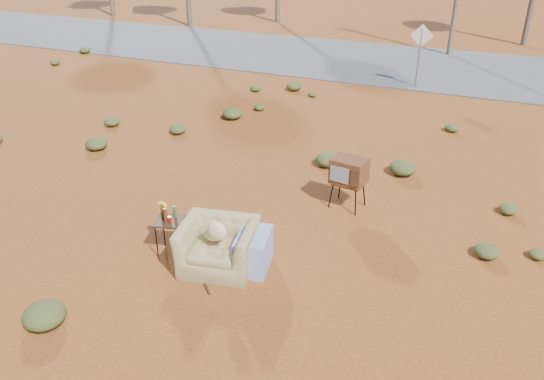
% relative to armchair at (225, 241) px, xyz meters
% --- Properties ---
extents(ground, '(140.00, 140.00, 0.00)m').
position_rel_armchair_xyz_m(ground, '(-0.33, 0.30, -0.52)').
color(ground, brown).
rests_on(ground, ground).
extents(highway, '(140.00, 7.00, 0.04)m').
position_rel_armchair_xyz_m(highway, '(-0.33, 15.30, -0.50)').
color(highway, '#565659').
rests_on(highway, ground).
extents(armchair, '(1.61, 1.23, 1.12)m').
position_rel_armchair_xyz_m(armchair, '(0.00, 0.00, 0.00)').
color(armchair, '#9C8955').
rests_on(armchair, ground).
extents(tv_unit, '(0.76, 0.64, 1.09)m').
position_rel_armchair_xyz_m(tv_unit, '(1.35, 2.91, 0.29)').
color(tv_unit, black).
rests_on(tv_unit, ground).
extents(side_table, '(0.58, 0.58, 0.96)m').
position_rel_armchair_xyz_m(side_table, '(-1.14, 0.02, 0.18)').
color(side_table, '#352013').
rests_on(side_table, ground).
extents(rusty_bar, '(1.07, 1.06, 0.04)m').
position_rel_armchair_xyz_m(rusty_bar, '(-0.40, -0.29, -0.50)').
color(rusty_bar, '#491C13').
rests_on(rusty_bar, ground).
extents(road_sign, '(0.78, 0.06, 2.19)m').
position_rel_armchair_xyz_m(road_sign, '(1.17, 12.30, 0.98)').
color(road_sign, brown).
rests_on(road_sign, ground).
extents(scrub_patch, '(17.49, 8.07, 0.33)m').
position_rel_armchair_xyz_m(scrub_patch, '(-1.15, 4.71, -0.38)').
color(scrub_patch, '#444D21').
rests_on(scrub_patch, ground).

